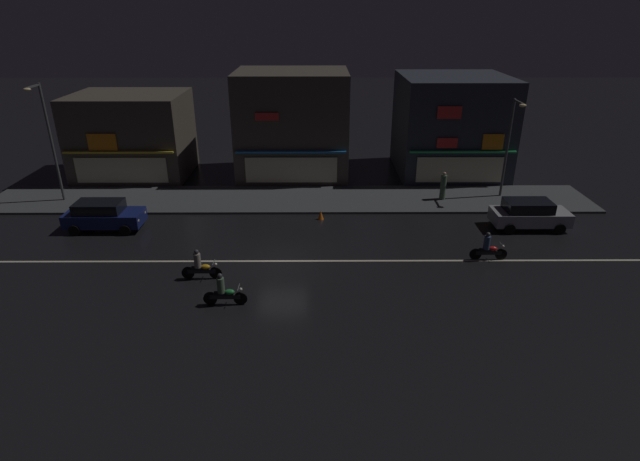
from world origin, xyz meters
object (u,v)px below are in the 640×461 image
Objects in this scene: motorcycle_lead at (200,267)px; motorcycle_trailing_far at (488,248)px; streetlamp_mid at (510,140)px; streetlamp_west at (48,135)px; pedestrian_on_sidewalk at (443,187)px; motorcycle_following at (224,292)px; parked_car_trailing at (529,214)px; traffic_cone at (321,215)px; parked_car_near_kerb at (103,215)px.

motorcycle_lead and motorcycle_trailing_far have the same top height.
streetlamp_west is at bearing -178.78° from streetlamp_mid.
streetlamp_west reaches higher than pedestrian_on_sidewalk.
motorcycle_following is at bearing -141.50° from streetlamp_mid.
pedestrian_on_sidewalk reaches higher than motorcycle_lead.
parked_car_trailing reaches higher than motorcycle_trailing_far.
streetlamp_west is 25.13m from pedestrian_on_sidewalk.
pedestrian_on_sidewalk is 8.43m from motorcycle_trailing_far.
streetlamp_mid is 5.04m from pedestrian_on_sidewalk.
streetlamp_west is 1.73× the size of parked_car_trailing.
traffic_cone is at bearing -163.82° from streetlamp_mid.
streetlamp_mid is at bearing -150.07° from motorcycle_following.
parked_car_trailing is 18.15m from motorcycle_following.
streetlamp_west reaches higher than motorcycle_following.
parked_car_near_kerb is (-20.49, -4.45, -0.13)m from pedestrian_on_sidewalk.
streetlamp_west is at bearing -44.02° from parked_car_near_kerb.
parked_car_near_kerb is 2.26× the size of motorcycle_following.
pedestrian_on_sidewalk is 0.43× the size of parked_car_near_kerb.
parked_car_trailing is (3.97, -4.42, -0.13)m from pedestrian_on_sidewalk.
parked_car_trailing is (-0.09, -4.84, -3.10)m from streetlamp_mid.
motorcycle_following is (-16.31, -12.97, -3.33)m from streetlamp_mid.
traffic_cone is at bearing -128.07° from motorcycle_lead.
motorcycle_trailing_far is (-3.67, -8.82, -3.33)m from streetlamp_mid.
motorcycle_following is (12.63, -12.35, -3.88)m from streetlamp_west.
pedestrian_on_sidewalk is (24.89, 0.20, -3.51)m from streetlamp_west.
streetlamp_mid is 3.37× the size of motorcycle_following.
streetlamp_mid is 5.74m from parked_car_trailing.
streetlamp_west is 3.92× the size of motorcycle_following.
parked_car_trailing is 2.26× the size of motorcycle_following.
parked_car_near_kerb is at bearing -53.09° from motorcycle_following.
motorcycle_lead is (-17.71, -5.85, -0.24)m from parked_car_trailing.
motorcycle_following is 10.37m from traffic_cone.
motorcycle_lead is at bearing -149.02° from streetlamp_mid.
parked_car_near_kerb reaches higher than motorcycle_following.
motorcycle_lead is (11.15, -10.07, -3.88)m from streetlamp_west.
parked_car_near_kerb is (-24.54, -4.87, -3.10)m from streetlamp_mid.
parked_car_near_kerb is at bearing 177.73° from motorcycle_trailing_far.
streetlamp_mid is 13.11m from traffic_cone.
motorcycle_trailing_far reaches higher than traffic_cone.
parked_car_trailing reaches higher than motorcycle_lead.
parked_car_trailing is at bearing 65.86° from pedestrian_on_sidewalk.
pedestrian_on_sidewalk is (-4.06, -0.42, -2.97)m from streetlamp_mid.
streetlamp_mid reaches higher than motorcycle_trailing_far.
streetlamp_west is at bearing 170.47° from motorcycle_trailing_far.
motorcycle_lead is at bearing -65.46° from motorcycle_following.
parked_car_trailing is at bearing 56.55° from motorcycle_trailing_far.
motorcycle_trailing_far is (25.27, -8.21, -3.88)m from streetlamp_west.
streetlamp_mid is 10.12m from motorcycle_trailing_far.
streetlamp_mid is 11.65× the size of traffic_cone.
motorcycle_trailing_far is (20.87, -3.96, -0.24)m from parked_car_near_kerb.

